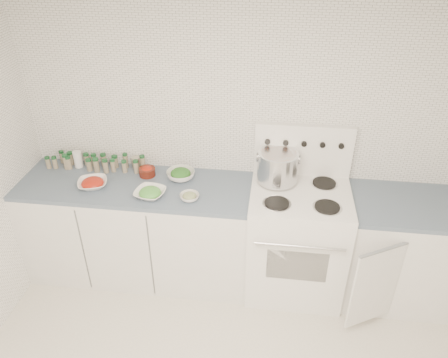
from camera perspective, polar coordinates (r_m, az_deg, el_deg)
room_walls at (r=2.02m, az=-1.23°, el=-4.68°), size 3.54×3.04×2.52m
counter_left at (r=3.78m, az=-10.90°, el=-6.43°), size 1.85×0.62×0.90m
stove at (r=3.60m, az=9.41°, el=-7.56°), size 0.76×0.70×1.36m
counter_right at (r=3.77m, az=22.04°, el=-8.67°), size 0.89×0.82×0.90m
stock_pot at (r=3.38m, az=7.04°, el=1.79°), size 0.34×0.31×0.24m
bowl_tomato at (r=3.56m, az=-16.80°, el=-0.53°), size 0.28×0.28×0.08m
bowl_snowpea at (r=3.34m, az=-9.64°, el=-1.80°), size 0.26×0.26×0.08m
bowl_broccoli at (r=3.52m, az=-5.68°, el=0.61°), size 0.29×0.29×0.09m
bowl_zucchini at (r=3.27m, az=-4.53°, el=-2.30°), size 0.15×0.15×0.06m
bowl_pepper at (r=3.60m, az=-10.01°, el=1.02°), size 0.13×0.13×0.08m
salt_canister at (r=3.85m, az=-18.53°, el=2.45°), size 0.09×0.09×0.14m
tin_can at (r=3.73m, az=-11.41°, el=2.14°), size 0.09×0.09×0.09m
spice_cluster at (r=3.79m, az=-16.60°, el=2.13°), size 0.83×0.16×0.13m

